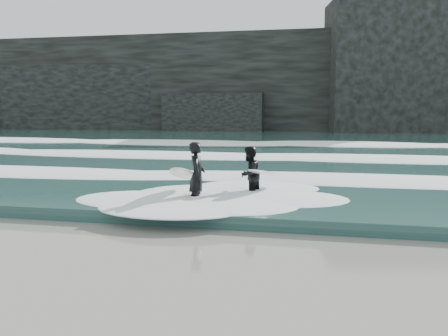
{
  "coord_description": "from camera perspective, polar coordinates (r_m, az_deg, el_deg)",
  "views": [
    {
      "loc": [
        3.85,
        -7.07,
        2.58
      ],
      "look_at": [
        1.0,
        5.69,
        1.0
      ],
      "focal_mm": 40.0,
      "sensor_mm": 36.0,
      "label": 1
    }
  ],
  "objects": [
    {
      "name": "surfer_right",
      "position": [
        13.62,
        3.14,
        -0.72
      ],
      "size": [
        1.32,
        2.01,
        1.54
      ],
      "color": "black",
      "rests_on": "ground"
    },
    {
      "name": "foam_far",
      "position": [
        32.37,
        5.74,
        3.09
      ],
      "size": [
        60.0,
        4.8,
        0.3
      ],
      "primitive_type": "ellipsoid",
      "color": "white",
      "rests_on": "sea"
    },
    {
      "name": "surfer_left",
      "position": [
        12.81,
        -3.51,
        -0.8
      ],
      "size": [
        1.14,
        2.22,
        1.72
      ],
      "color": "black",
      "rests_on": "ground"
    },
    {
      "name": "foam_near",
      "position": [
        16.66,
        -0.87,
        -0.62
      ],
      "size": [
        60.0,
        3.2,
        0.2
      ],
      "primitive_type": "ellipsoid",
      "color": "white",
      "rests_on": "sea"
    },
    {
      "name": "headland",
      "position": [
        53.26,
        8.55,
        9.42
      ],
      "size": [
        70.0,
        9.0,
        10.0
      ],
      "primitive_type": "cube",
      "color": "black",
      "rests_on": "ground"
    },
    {
      "name": "ground",
      "position": [
        8.45,
        -15.5,
        -11.14
      ],
      "size": [
        120.0,
        120.0,
        0.0
      ],
      "primitive_type": "plane",
      "color": "#836D57",
      "rests_on": "ground"
    },
    {
      "name": "sea",
      "position": [
        36.35,
        6.49,
        3.02
      ],
      "size": [
        90.0,
        52.0,
        0.3
      ],
      "primitive_type": "cube",
      "color": "#244B46",
      "rests_on": "ground"
    },
    {
      "name": "foam_mid",
      "position": [
        23.48,
        3.1,
        1.61
      ],
      "size": [
        60.0,
        4.0,
        0.24
      ],
      "primitive_type": "ellipsoid",
      "color": "white",
      "rests_on": "sea"
    }
  ]
}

